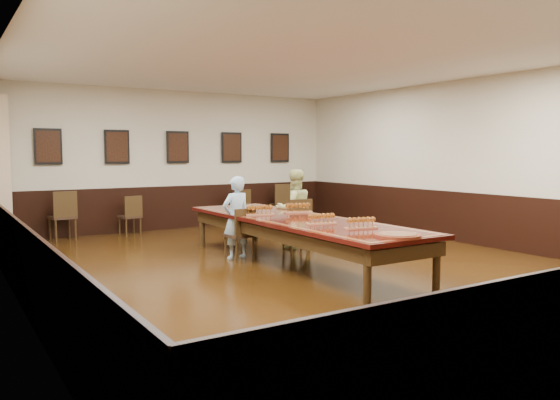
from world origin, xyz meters
TOP-DOWN VIEW (x-y plane):
  - floor at (0.00, 0.00)m, footprint 8.00×10.00m
  - ceiling at (0.00, 0.00)m, footprint 8.00×10.00m
  - wall_back at (0.00, 5.01)m, footprint 8.00×0.02m
  - wall_left at (-4.01, 0.00)m, footprint 0.02×10.00m
  - wall_right at (4.01, 0.00)m, footprint 0.02×10.00m
  - chair_man at (-0.54, 0.92)m, footprint 0.45×0.48m
  - chair_woman at (0.81, 1.21)m, footprint 0.51×0.55m
  - spare_chair_a at (-2.63, 4.63)m, footprint 0.53×0.57m
  - spare_chair_b at (-1.26, 4.58)m, footprint 0.46×0.49m
  - spare_chair_c at (1.36, 4.51)m, footprint 0.49×0.52m
  - spare_chair_d at (2.64, 4.66)m, footprint 0.55×0.59m
  - person_man at (-0.55, 1.01)m, footprint 0.54×0.38m
  - person_woman at (0.82, 1.31)m, footprint 0.81×0.68m
  - pink_phone at (0.60, -0.08)m, footprint 0.07×0.14m
  - wainscoting at (0.00, 0.00)m, footprint 8.00×10.00m
  - conference_table at (0.00, 0.00)m, footprint 1.40×5.00m
  - posters at (0.00, 4.94)m, footprint 6.14×0.04m
  - flight_a at (-0.31, 0.64)m, footprint 0.49×0.27m
  - flight_b at (0.43, 0.60)m, footprint 0.49×0.26m
  - flight_c at (-0.12, -0.81)m, footprint 0.45×0.22m
  - flight_d at (0.05, -1.47)m, footprint 0.46×0.24m
  - red_plate_grp at (0.29, -0.07)m, footprint 0.21×0.21m
  - carved_platter at (-0.03, -2.24)m, footprint 0.67×0.67m

SIDE VIEW (x-z plane):
  - floor at x=0.00m, z-range -0.02..0.00m
  - spare_chair_b at x=-1.26m, z-range 0.00..0.85m
  - chair_man at x=-0.54m, z-range 0.00..0.87m
  - spare_chair_c at x=1.36m, z-range 0.00..0.90m
  - chair_woman at x=0.81m, z-range 0.00..0.94m
  - spare_chair_d at x=2.64m, z-range 0.00..0.99m
  - wainscoting at x=0.00m, z-range 0.00..1.00m
  - spare_chair_a at x=-2.63m, z-range 0.00..1.00m
  - conference_table at x=0.00m, z-range 0.23..0.99m
  - person_man at x=-0.55m, z-range 0.00..1.38m
  - person_woman at x=0.82m, z-range 0.00..1.47m
  - pink_phone at x=0.60m, z-range 0.75..0.76m
  - red_plate_grp at x=0.29m, z-range 0.75..0.78m
  - carved_platter at x=-0.03m, z-range 0.75..0.79m
  - flight_c at x=-0.12m, z-range 0.74..0.91m
  - flight_d at x=0.05m, z-range 0.74..0.91m
  - flight_a at x=-0.31m, z-range 0.74..0.92m
  - flight_b at x=0.43m, z-range 0.74..0.92m
  - wall_back at x=0.00m, z-range 0.00..3.20m
  - wall_left at x=-4.01m, z-range 0.00..3.20m
  - wall_right at x=4.01m, z-range 0.00..3.20m
  - posters at x=0.00m, z-range 1.53..2.27m
  - ceiling at x=0.00m, z-range 3.20..3.22m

